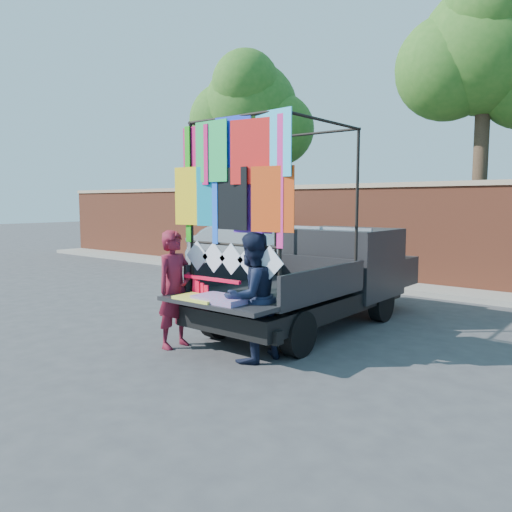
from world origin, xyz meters
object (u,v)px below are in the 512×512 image
Objects in this scene: sedan at (259,251)px; woman at (175,289)px; pickup_truck at (328,275)px; man at (252,297)px.

woman reaches higher than sedan.
pickup_truck is 2.61m from man.
woman is at bearing -107.95° from pickup_truck.
sedan is (-3.99, 3.01, -0.06)m from pickup_truck.
woman is at bearing -70.98° from man.
pickup_truck is at bearing -161.38° from man.
pickup_truck reaches higher than man.
pickup_truck is 3.02× the size of woman.
sedan is at bearing 27.41° from woman.
pickup_truck is at bearing -18.61° from woman.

